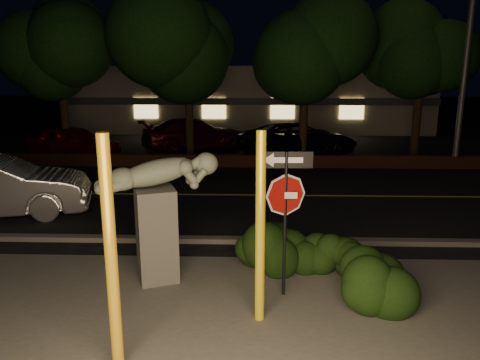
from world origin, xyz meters
The scene contains 22 objects.
ground centered at (0.00, 10.00, 0.00)m, with size 90.00×90.00×0.00m, color black.
patio centered at (0.00, -1.00, 0.01)m, with size 14.00×6.00×0.02m, color #4C4944.
road centered at (0.00, 7.00, 0.01)m, with size 80.00×8.00×0.01m, color black.
lane_marking centered at (0.00, 7.00, 0.02)m, with size 80.00×0.12×0.01m, color #B6AA49.
curb centered at (0.00, 2.90, 0.06)m, with size 80.00×0.25×0.12m, color #4C4944.
brick_wall centered at (0.00, 11.30, 0.25)m, with size 40.00×0.35×0.50m, color #4F2819.
parking_lot centered at (0.00, 17.00, 0.01)m, with size 40.00×12.00×0.01m, color black.
building centered at (0.00, 24.99, 2.00)m, with size 22.00×10.20×4.00m.
tree_far_a centered at (-8.00, 13.00, 5.34)m, with size 4.60×4.60×7.43m.
tree_far_b centered at (-2.50, 13.20, 6.05)m, with size 5.20×5.20×8.41m.
tree_far_c centered at (2.50, 12.80, 5.66)m, with size 4.80×4.80×7.84m.
tree_far_d centered at (7.50, 13.30, 5.42)m, with size 4.40×4.40×7.42m.
yellow_pole_left centered at (-1.44, -1.87, 1.65)m, with size 0.16×0.16×3.29m, color yellow.
yellow_pole_right centered at (0.51, -0.51, 1.57)m, with size 0.16×0.16×3.15m, color yellow.
signpost centered at (0.95, 0.34, 1.89)m, with size 0.90×0.08×2.66m.
sculpture centered at (-1.41, 0.92, 1.52)m, with size 2.28×1.32×2.47m.
hedge_center centered at (0.48, 1.47, 0.55)m, with size 2.12×0.99×1.10m, color black.
hedge_right centered at (1.82, 1.32, 0.49)m, with size 1.50×0.80×0.98m, color black.
hedge_far_right centered at (2.56, 0.04, 0.56)m, with size 1.61×1.00×1.12m, color black.
parked_car_red centered at (-7.71, 12.95, 0.72)m, with size 1.71×4.24×1.44m, color #780309.
parked_car_darkred centered at (-2.56, 15.34, 0.75)m, with size 2.11×5.19×1.51m, color #44090B.
parked_car_dark centered at (2.44, 13.87, 0.76)m, with size 2.51×5.45×1.51m, color black.
Camera 1 is at (0.42, -7.46, 4.10)m, focal length 35.00 mm.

